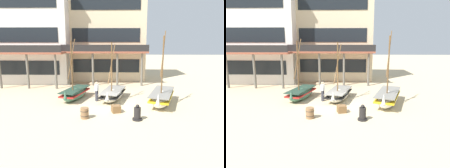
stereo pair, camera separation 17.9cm
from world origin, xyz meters
The scene contains 10 objects.
ground_plane centered at (0.00, 0.00, 0.00)m, with size 120.00×120.00×0.00m, color #CCB78E.
fishing_boat_near_left centered at (-3.11, 1.39, 0.51)m, with size 2.12×3.86×4.99m.
fishing_boat_centre_large centered at (3.87, 0.07, 0.59)m, with size 2.77×4.54×5.57m.
fishing_boat_far_right centered at (0.07, 1.29, 0.49)m, with size 2.25×3.94×4.75m.
fisherman_by_hull centered at (-1.24, 0.86, 0.83)m, with size 0.32×0.41×1.68m.
capstan_winch centered at (1.68, -3.23, 0.40)m, with size 0.61×0.61×1.01m.
wooden_barrel centered at (-1.63, -3.04, 0.35)m, with size 0.56×0.56×0.70m.
cargo_crate centered at (0.36, -1.84, 0.24)m, with size 0.58×0.58×0.49m, color brown.
harbor_building_main centered at (-0.91, 11.54, 5.46)m, with size 9.70×7.70×10.93m.
harbor_building_annex centered at (-10.18, 10.02, 5.43)m, with size 10.54×8.30×10.88m.
Camera 1 is at (0.43, -15.40, 4.81)m, focal length 33.12 mm.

